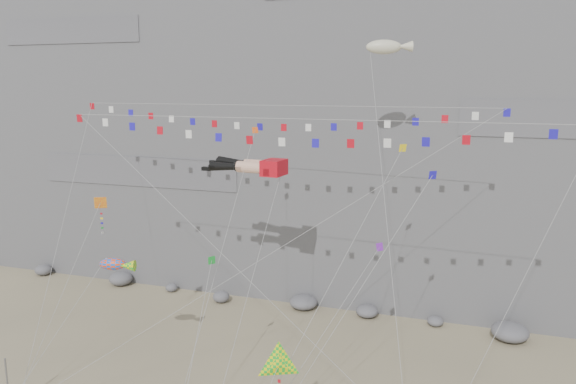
# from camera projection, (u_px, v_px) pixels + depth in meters

# --- Properties ---
(cliff) EXTENTS (80.00, 28.00, 50.00)m
(cliff) POSITION_uv_depth(u_px,v_px,m) (344.00, 45.00, 61.89)
(cliff) COLOR slate
(cliff) RESTS_ON ground
(talus_boulders) EXTENTS (60.00, 3.00, 1.20)m
(talus_boulders) POSITION_uv_depth(u_px,v_px,m) (303.00, 303.00, 52.47)
(talus_boulders) COLOR slate
(talus_boulders) RESTS_ON ground
(legs_kite) EXTENTS (6.71, 16.01, 20.68)m
(legs_kite) POSITION_uv_depth(u_px,v_px,m) (252.00, 166.00, 41.41)
(legs_kite) COLOR red
(legs_kite) RESTS_ON ground
(flag_banner_upper) EXTENTS (33.76, 15.86, 27.14)m
(flag_banner_upper) POSITION_uv_depth(u_px,v_px,m) (271.00, 106.00, 42.99)
(flag_banner_upper) COLOR red
(flag_banner_upper) RESTS_ON ground
(flag_banner_lower) EXTENTS (33.47, 5.00, 21.33)m
(flag_banner_lower) POSITION_uv_depth(u_px,v_px,m) (299.00, 119.00, 34.91)
(flag_banner_lower) COLOR red
(flag_banner_lower) RESTS_ON ground
(harlequin_kite) EXTENTS (3.32, 7.90, 14.32)m
(harlequin_kite) POSITION_uv_depth(u_px,v_px,m) (100.00, 203.00, 39.95)
(harlequin_kite) COLOR red
(harlequin_kite) RESTS_ON ground
(fish_windsock) EXTENTS (6.39, 6.29, 10.91)m
(fish_windsock) POSITION_uv_depth(u_px,v_px,m) (112.00, 264.00, 39.00)
(fish_windsock) COLOR #FC410C
(fish_windsock) RESTS_ON ground
(delta_kite) EXTENTS (3.29, 3.64, 7.69)m
(delta_kite) POSITION_uv_depth(u_px,v_px,m) (279.00, 365.00, 29.76)
(delta_kite) COLOR yellow
(delta_kite) RESTS_ON ground
(blimp_windsock) EXTENTS (6.29, 14.47, 27.09)m
(blimp_windsock) POSITION_uv_depth(u_px,v_px,m) (384.00, 48.00, 40.02)
(blimp_windsock) COLOR beige
(blimp_windsock) RESTS_ON ground
(small_kite_a) EXTENTS (1.51, 17.13, 23.85)m
(small_kite_a) POSITION_uv_depth(u_px,v_px,m) (253.00, 137.00, 42.35)
(small_kite_a) COLOR #FF5C15
(small_kite_a) RESTS_ON ground
(small_kite_b) EXTENTS (6.36, 12.23, 16.23)m
(small_kite_b) POSITION_uv_depth(u_px,v_px,m) (378.00, 250.00, 37.45)
(small_kite_b) COLOR purple
(small_kite_b) RESTS_ON ground
(small_kite_c) EXTENTS (1.42, 7.71, 11.92)m
(small_kite_c) POSITION_uv_depth(u_px,v_px,m) (211.00, 263.00, 35.70)
(small_kite_c) COLOR #16922B
(small_kite_c) RESTS_ON ground
(small_kite_d) EXTENTS (7.52, 14.62, 22.57)m
(small_kite_d) POSITION_uv_depth(u_px,v_px,m) (400.00, 153.00, 37.75)
(small_kite_d) COLOR yellow
(small_kite_d) RESTS_ON ground
(small_kite_e) EXTENTS (9.12, 9.12, 19.43)m
(small_kite_e) POSITION_uv_depth(u_px,v_px,m) (429.00, 181.00, 33.31)
(small_kite_e) COLOR #1E14B5
(small_kite_e) RESTS_ON ground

